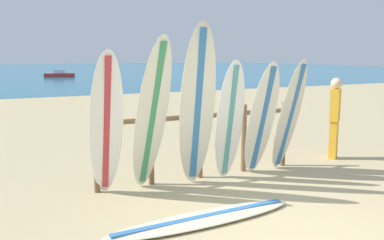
# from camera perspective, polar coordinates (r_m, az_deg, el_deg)

# --- Properties ---
(ocean_water) EXTENTS (120.00, 80.00, 0.01)m
(ocean_water) POSITION_cam_1_polar(r_m,az_deg,el_deg) (61.51, -23.76, 6.18)
(ocean_water) COLOR #196B93
(ocean_water) RESTS_ON ground
(surfboard_rack) EXTENTS (3.59, 0.09, 1.19)m
(surfboard_rack) POSITION_cam_1_polar(r_m,az_deg,el_deg) (7.00, 1.10, -1.94)
(surfboard_rack) COLOR brown
(surfboard_rack) RESTS_ON ground
(surfboard_leaning_far_left) EXTENTS (0.54, 0.72, 2.14)m
(surfboard_leaning_far_left) POSITION_cam_1_polar(r_m,az_deg,el_deg) (6.06, -11.54, -0.65)
(surfboard_leaning_far_left) COLOR white
(surfboard_leaning_far_left) RESTS_ON ground
(surfboard_leaning_left) EXTENTS (0.58, 0.95, 2.34)m
(surfboard_leaning_left) POSITION_cam_1_polar(r_m,az_deg,el_deg) (6.13, -5.49, 0.55)
(surfboard_leaning_left) COLOR silver
(surfboard_leaning_left) RESTS_ON ground
(surfboard_leaning_center_left) EXTENTS (0.66, 0.73, 2.54)m
(surfboard_leaning_center_left) POSITION_cam_1_polar(r_m,az_deg,el_deg) (6.40, 0.72, 1.86)
(surfboard_leaning_center_left) COLOR silver
(surfboard_leaning_center_left) RESTS_ON ground
(surfboard_leaning_center) EXTENTS (0.54, 0.60, 1.98)m
(surfboard_leaning_center) POSITION_cam_1_polar(r_m,az_deg,el_deg) (6.81, 5.11, -0.13)
(surfboard_leaning_center) COLOR white
(surfboard_leaning_center) RESTS_ON ground
(surfboard_leaning_center_right) EXTENTS (0.59, 0.64, 1.95)m
(surfboard_leaning_center_right) POSITION_cam_1_polar(r_m,az_deg,el_deg) (7.17, 9.43, 0.12)
(surfboard_leaning_center_right) COLOR white
(surfboard_leaning_center_right) RESTS_ON ground
(surfboard_leaning_right) EXTENTS (0.64, 0.70, 1.99)m
(surfboard_leaning_right) POSITION_cam_1_polar(r_m,az_deg,el_deg) (7.54, 13.04, 0.57)
(surfboard_leaning_right) COLOR silver
(surfboard_leaning_right) RESTS_ON ground
(surfboard_lying_on_sand) EXTENTS (2.63, 0.62, 0.08)m
(surfboard_lying_on_sand) POSITION_cam_1_polar(r_m,az_deg,el_deg) (5.36, 1.57, -13.23)
(surfboard_lying_on_sand) COLOR beige
(surfboard_lying_on_sand) RESTS_ON ground
(beachgoer_standing) EXTENTS (0.30, 0.28, 1.61)m
(beachgoer_standing) POSITION_cam_1_polar(r_m,az_deg,el_deg) (8.73, 18.78, 0.70)
(beachgoer_standing) COLOR gold
(beachgoer_standing) RESTS_ON ground
(small_boat_offshore) EXTENTS (2.80, 1.55, 0.71)m
(small_boat_offshore) POSITION_cam_1_polar(r_m,az_deg,el_deg) (40.93, -17.52, 5.91)
(small_boat_offshore) COLOR #B22D28
(small_boat_offshore) RESTS_ON ocean_water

